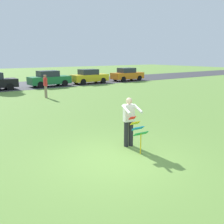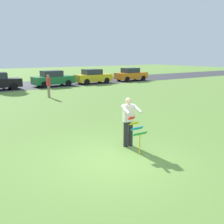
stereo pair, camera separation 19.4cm
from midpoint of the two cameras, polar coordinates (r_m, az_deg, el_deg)
ground_plane at (r=7.94m, az=1.40°, el=-10.70°), size 120.00×120.00×0.00m
person_kite_flyer at (r=8.81m, az=4.35°, el=-1.83°), size 0.65×0.74×1.73m
kite_held at (r=8.29m, az=6.29°, el=-3.96°), size 0.52×0.65×1.16m
parked_car_green at (r=27.17m, az=-12.89°, el=7.28°), size 4.25×1.93×1.60m
parked_car_yellow at (r=29.25m, az=-4.09°, el=7.92°), size 4.20×1.84×1.60m
parked_car_orange at (r=32.37m, az=4.45°, el=8.36°), size 4.23×1.89×1.60m
person_walker_near at (r=19.82m, az=-13.75°, el=5.84°), size 0.26×0.57×1.73m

